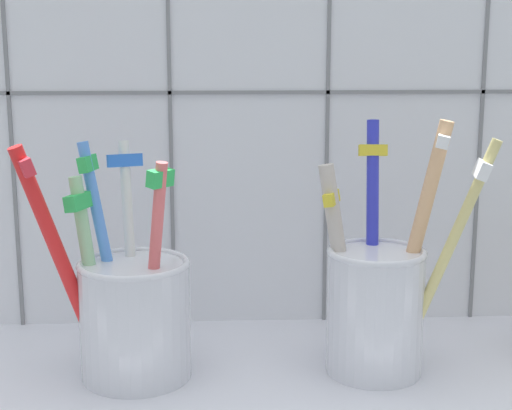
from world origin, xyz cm
name	(u,v)px	position (x,y,z in cm)	size (l,w,h in cm)	color
counter_slab	(256,386)	(0.00, 0.00, 1.00)	(64.00, 22.00, 2.00)	silver
tile_wall_back	(249,79)	(0.00, 12.00, 22.50)	(64.00, 2.20, 45.00)	white
toothbrush_cup_left	(132,310)	(-8.77, 0.06, 6.92)	(11.67, 7.88, 17.00)	silver
toothbrush_cup_right	(377,301)	(8.65, 0.09, 7.30)	(12.10, 7.84, 18.30)	silver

